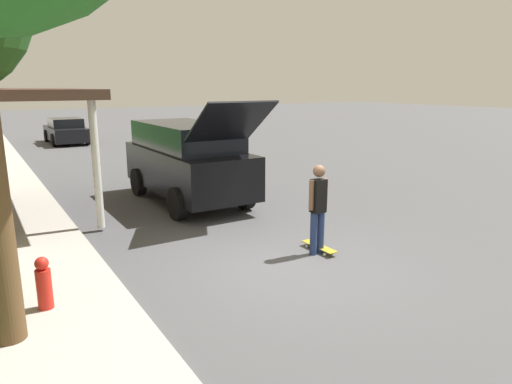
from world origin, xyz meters
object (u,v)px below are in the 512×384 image
at_px(suv_parked, 187,159).
at_px(fire_hydrant, 44,284).
at_px(skateboard, 319,247).
at_px(car_down_street, 66,131).
at_px(skateboarder, 318,205).

bearing_deg(suv_parked, fire_hydrant, -131.33).
height_order(suv_parked, skateboard, suv_parked).
distance_m(suv_parked, fire_hydrant, 6.37).
height_order(car_down_street, fire_hydrant, car_down_street).
bearing_deg(suv_parked, skateboarder, -85.07).
bearing_deg(fire_hydrant, skateboarder, -1.67).
distance_m(suv_parked, skateboarder, 4.92).
height_order(skateboard, fire_hydrant, fire_hydrant).
bearing_deg(fire_hydrant, skateboard, -0.63).
height_order(skateboarder, fire_hydrant, skateboarder).
bearing_deg(fire_hydrant, suv_parked, 48.67).
height_order(car_down_street, skateboard, car_down_street).
distance_m(suv_parked, car_down_street, 15.35).
xyz_separation_m(suv_parked, skateboard, (0.55, -4.81, -1.06)).
bearing_deg(fire_hydrant, car_down_street, 79.31).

